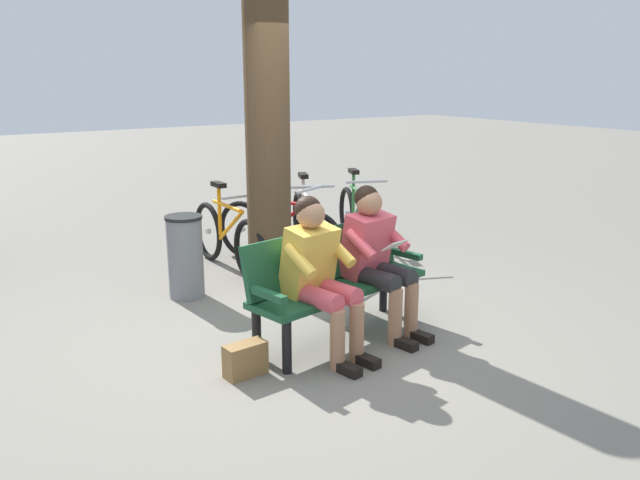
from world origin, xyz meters
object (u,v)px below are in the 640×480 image
Objects in this scene: handbag at (245,360)px; bicycle_orange at (278,233)px; bicycle_blue at (357,219)px; tree_trunk at (267,126)px; bicycle_silver at (306,225)px; person_reading at (376,253)px; bicycle_green at (228,238)px; litter_bin at (185,257)px; bench at (334,276)px; person_companion at (319,269)px.

bicycle_orange reaches higher than handbag.
tree_trunk is at bearing -46.26° from bicycle_blue.
bicycle_silver is at bearing 82.57° from bicycle_orange.
bicycle_silver is (-2.01, -2.38, 0.24)m from handbag.
bicycle_silver and bicycle_orange have the same top height.
person_reading reaches higher than bicycle_green.
litter_bin is 2.45m from bicycle_blue.
bicycle_silver is at bearing -127.55° from bench.
handbag is 3.57m from bicycle_blue.
handbag is 0.19× the size of bicycle_blue.
bicycle_blue is (-2.70, -2.32, 0.24)m from handbag.
handbag is at bearing -17.84° from bicycle_silver.
bicycle_green is (0.27, -2.19, -0.31)m from person_reading.
bicycle_silver reaches higher than litter_bin.
bicycle_silver is 1.01m from bicycle_green.
bicycle_silver is at bearing -161.13° from litter_bin.
litter_bin is (0.97, -1.65, -0.27)m from person_reading.
bench reaches higher than handbag.
bicycle_silver is 0.94× the size of bicycle_green.
bicycle_orange is (-1.26, -0.45, -0.04)m from litter_bin.
handbag is 3.13m from bicycle_silver.
person_reading is at bearing -173.19° from handbag.
person_reading is at bearing 3.93° from bicycle_silver.
person_reading is 0.77× the size of bicycle_orange.
tree_trunk reaches higher than bicycle_blue.
person_companion is 0.38× the size of tree_trunk.
litter_bin is 0.50× the size of bicycle_blue.
person_reading is 1.53× the size of litter_bin.
person_reading is at bearing 93.85° from tree_trunk.
person_companion is at bearing 100.86° from litter_bin.
bicycle_green is at bearing -113.11° from handbag.
tree_trunk is 1.38m from bicycle_green.
bicycle_silver is (-0.85, -0.66, -1.22)m from tree_trunk.
handbag is 0.10× the size of tree_trunk.
person_companion is at bearing -0.05° from person_reading.
litter_bin is 0.50× the size of bicycle_orange.
bicycle_green is at bearing -68.34° from bicycle_blue.
bicycle_silver is (-1.08, -2.13, -0.15)m from bench.
person_companion reaches higher than litter_bin.
person_companion is 2.74m from bicycle_silver.
person_reading is at bearing 120.44° from litter_bin.
bench is 0.99× the size of bicycle_green.
person_companion is at bearing -7.96° from bicycle_silver.
bicycle_silver is 0.47m from bicycle_orange.
bench is at bearing -1.85° from bicycle_green.
bicycle_blue reaches higher than bench.
tree_trunk is 1.88× the size of bicycle_green.
person_reading reaches higher than handbag.
bicycle_orange is (-0.40, -0.53, -1.22)m from tree_trunk.
bicycle_silver is (-1.71, -0.58, -0.04)m from litter_bin.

